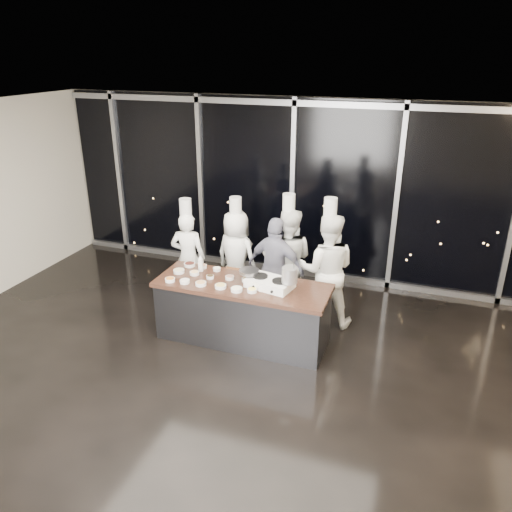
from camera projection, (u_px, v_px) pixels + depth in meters
The scene contains 14 objects.
ground at pixel (218, 374), 6.53m from camera, with size 9.00×9.00×0.00m, color black.
room_shell at pixel (227, 211), 5.61m from camera, with size 9.02×7.02×3.21m.
window_wall at pixel (293, 190), 8.89m from camera, with size 8.90×0.11×3.20m.
demo_counter at pixel (243, 312), 7.13m from camera, with size 2.46×0.86×0.90m.
stove at pixel (270, 283), 6.84m from camera, with size 0.68×0.50×0.14m.
frying_pan at pixel (249, 271), 6.95m from camera, with size 0.50×0.33×0.05m.
stock_pot at pixel (290, 275), 6.64m from camera, with size 0.21×0.21×0.21m, color #AAAAAC.
prep_bowls at pixel (208, 278), 7.09m from camera, with size 1.37×0.73×0.05m.
squeeze_bottle at pixel (201, 263), 7.31m from camera, with size 0.07×0.07×0.26m.
chef_far_left at pixel (188, 257), 8.12m from camera, with size 0.62×0.46×1.78m.
chef_left at pixel (236, 256), 8.17m from camera, with size 0.86×0.67×1.79m.
chef_center at pixel (287, 260), 7.86m from camera, with size 0.91×0.76×1.93m.
guest at pixel (276, 268), 7.70m from camera, with size 1.00×0.55×1.61m.
chef_right at pixel (327, 269), 7.43m from camera, with size 0.95×0.80×1.99m.
Camera 1 is at (2.30, -4.94, 3.94)m, focal length 35.00 mm.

